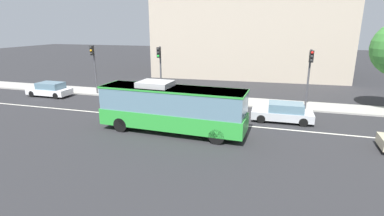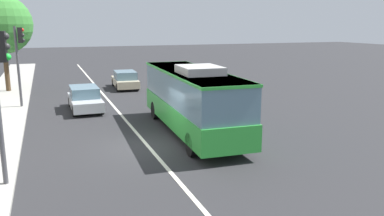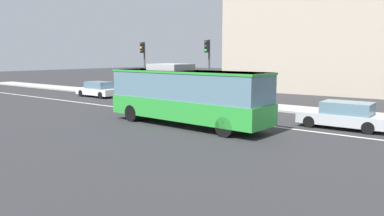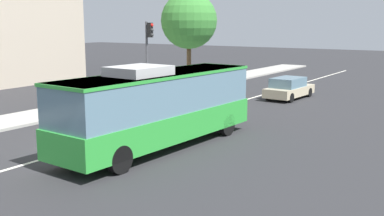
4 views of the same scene
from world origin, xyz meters
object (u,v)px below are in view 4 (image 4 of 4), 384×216
Objects in this scene: street_tree_kerbside_left at (189,21)px; sedan_silver at (176,97)px; sedan_beige at (289,88)px; traffic_light_mid_block at (149,47)px; transit_bus at (159,104)px.

sedan_silver is at bearing -149.86° from street_tree_kerbside_left.
street_tree_kerbside_left is (1.16, 9.09, 4.57)m from sedan_beige.
sedan_beige is at bearing 30.54° from traffic_light_mid_block.
sedan_silver is (-7.55, 4.03, 0.00)m from sedan_beige.
traffic_light_mid_block is at bearing 43.88° from transit_bus.
transit_bus is 14.93m from sedan_beige.
street_tree_kerbside_left reaches higher than traffic_light_mid_block.
transit_bus is 1.94× the size of traffic_light_mid_block.
street_tree_kerbside_left is (16.04, 9.53, 3.48)m from transit_bus.
street_tree_kerbside_left reaches higher than transit_bus.
sedan_silver is 11.06m from street_tree_kerbside_left.
street_tree_kerbside_left is at bearing -150.57° from sedan_silver.
sedan_beige and sedan_silver have the same top height.
sedan_silver is 5.00m from traffic_light_mid_block.
traffic_light_mid_block is at bearing -168.27° from street_tree_kerbside_left.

